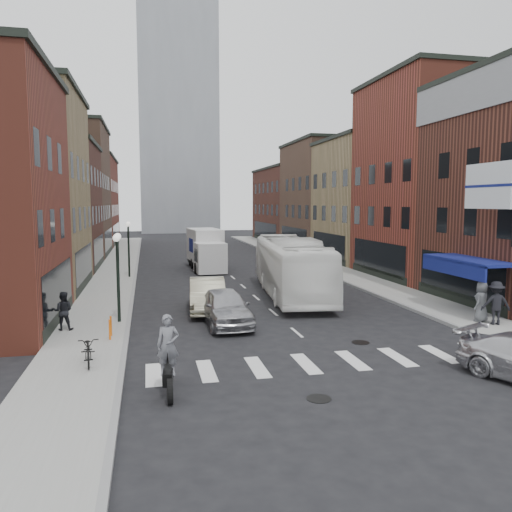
{
  "coord_description": "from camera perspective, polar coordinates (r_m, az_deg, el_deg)",
  "views": [
    {
      "loc": [
        -6.11,
        -18.77,
        5.47
      ],
      "look_at": [
        -0.92,
        4.87,
        2.88
      ],
      "focal_mm": 35.0,
      "sensor_mm": 36.0,
      "label": 1
    }
  ],
  "objects": [
    {
      "name": "ped_left_solo",
      "position": [
        22.47,
        -21.17,
        -5.87
      ],
      "size": [
        0.82,
        0.51,
        1.63
      ],
      "primitive_type": "imported",
      "rotation": [
        0.0,
        0.0,
        3.07
      ],
      "color": "black",
      "rests_on": "sidewalk_left"
    },
    {
      "name": "curb_right",
      "position": [
        43.17,
        5.39,
        -1.19
      ],
      "size": [
        0.2,
        74.0,
        0.16
      ],
      "primitive_type": "cube",
      "color": "gray",
      "rests_on": "ground"
    },
    {
      "name": "curb_left",
      "position": [
        41.14,
        -13.53,
        -1.69
      ],
      "size": [
        0.2,
        74.0,
        0.16
      ],
      "primitive_type": "cube",
      "color": "gray",
      "rests_on": "ground"
    },
    {
      "name": "bldg_left_far_b",
      "position": [
        68.35,
        -19.97,
        5.91
      ],
      "size": [
        10.3,
        16.2,
        11.3
      ],
      "color": "maroon",
      "rests_on": "ground"
    },
    {
      "name": "sidewalk_right",
      "position": [
        43.64,
        7.27,
        -1.03
      ],
      "size": [
        3.0,
        74.0,
        0.15
      ],
      "primitive_type": "cube",
      "color": "gray",
      "rests_on": "ground"
    },
    {
      "name": "ped_right_a",
      "position": [
        24.26,
        25.73,
        -4.86
      ],
      "size": [
        1.35,
        0.92,
        1.91
      ],
      "primitive_type": "imported",
      "rotation": [
        0.0,
        0.0,
        2.87
      ],
      "color": "black",
      "rests_on": "sidewalk_right"
    },
    {
      "name": "box_truck",
      "position": [
        41.05,
        -5.71,
        0.71
      ],
      "size": [
        2.67,
        7.68,
        3.28
      ],
      "rotation": [
        0.0,
        0.0,
        0.08
      ],
      "color": "silver",
      "rests_on": "ground"
    },
    {
      "name": "sidewalk_left",
      "position": [
        41.19,
        -15.62,
        -1.63
      ],
      "size": [
        3.0,
        74.0,
        0.15
      ],
      "primitive_type": "cube",
      "color": "gray",
      "rests_on": "ground"
    },
    {
      "name": "distant_tower",
      "position": [
        98.9,
        -9.02,
        17.43
      ],
      "size": [
        14.0,
        14.0,
        50.0
      ],
      "primitive_type": "cube",
      "color": "#9399A0",
      "rests_on": "ground"
    },
    {
      "name": "awning_blue",
      "position": [
        26.2,
        22.73,
        -0.59
      ],
      "size": [
        1.8,
        5.0,
        0.78
      ],
      "color": "navy",
      "rests_on": "ground"
    },
    {
      "name": "bike_rack",
      "position": [
        20.71,
        -16.31,
        -7.87
      ],
      "size": [
        0.08,
        0.68,
        0.8
      ],
      "color": "#D8590C",
      "rests_on": "sidewalk_left"
    },
    {
      "name": "parked_bicycle",
      "position": [
        17.68,
        -18.59,
        -10.11
      ],
      "size": [
        0.85,
        1.88,
        0.95
      ],
      "primitive_type": "imported",
      "rotation": [
        0.0,
        0.0,
        0.12
      ],
      "color": "black",
      "rests_on": "sidewalk_left"
    },
    {
      "name": "streetlamp_far",
      "position": [
        36.88,
        -14.38,
        1.95
      ],
      "size": [
        0.32,
        1.22,
        4.11
      ],
      "color": "black",
      "rests_on": "ground"
    },
    {
      "name": "bldg_left_far_a",
      "position": [
        54.51,
        -21.94,
        6.92
      ],
      "size": [
        10.3,
        12.2,
        13.3
      ],
      "color": "brown",
      "rests_on": "ground"
    },
    {
      "name": "transit_bus",
      "position": [
        29.45,
        4.02,
        -1.22
      ],
      "size": [
        4.27,
        12.56,
        3.43
      ],
      "primitive_type": "imported",
      "rotation": [
        0.0,
        0.0,
        -0.11
      ],
      "color": "white",
      "rests_on": "ground"
    },
    {
      "name": "bldg_right_mid_b",
      "position": [
        47.69,
        13.96,
        6.16
      ],
      "size": [
        10.3,
        10.2,
        11.3
      ],
      "color": "#937C51",
      "rests_on": "ground"
    },
    {
      "name": "ground",
      "position": [
        20.48,
        5.51,
        -9.4
      ],
      "size": [
        160.0,
        160.0,
        0.0
      ],
      "primitive_type": "plane",
      "color": "black",
      "rests_on": "ground"
    },
    {
      "name": "bldg_left_mid_b",
      "position": [
        43.68,
        -24.23,
        5.17
      ],
      "size": [
        10.3,
        10.2,
        10.3
      ],
      "color": "#4D241B",
      "rests_on": "ground"
    },
    {
      "name": "bldg_right_far_a",
      "position": [
        57.76,
        9.1,
        6.72
      ],
      "size": [
        10.3,
        12.2,
        12.3
      ],
      "color": "brown",
      "rests_on": "ground"
    },
    {
      "name": "bldg_right_mid_a",
      "position": [
        39.01,
        20.59,
        8.2
      ],
      "size": [
        10.3,
        10.2,
        14.3
      ],
      "color": "maroon",
      "rests_on": "ground"
    },
    {
      "name": "billboard_sign",
      "position": [
        24.24,
        25.14,
        7.11
      ],
      "size": [
        1.52,
        3.0,
        3.7
      ],
      "color": "black",
      "rests_on": "ground"
    },
    {
      "name": "sedan_left_far",
      "position": [
        25.37,
        -5.59,
        -4.46
      ],
      "size": [
        2.16,
        5.14,
        1.65
      ],
      "primitive_type": "imported",
      "rotation": [
        0.0,
        0.0,
        -0.08
      ],
      "color": "beige",
      "rests_on": "ground"
    },
    {
      "name": "streetlamp_near",
      "position": [
        22.94,
        -15.54,
        -0.51
      ],
      "size": [
        0.32,
        1.22,
        4.11
      ],
      "color": "black",
      "rests_on": "ground"
    },
    {
      "name": "sedan_left_near",
      "position": [
        22.51,
        -3.5,
        -5.84
      ],
      "size": [
        2.1,
        4.83,
        1.62
      ],
      "primitive_type": "imported",
      "rotation": [
        0.0,
        0.0,
        0.04
      ],
      "color": "#ACABB0",
      "rests_on": "ground"
    },
    {
      "name": "crosswalk_stripes",
      "position": [
        17.77,
        8.55,
        -11.88
      ],
      "size": [
        12.0,
        2.2,
        0.01
      ],
      "primitive_type": "cube",
      "color": "silver",
      "rests_on": "ground"
    },
    {
      "name": "motorcycle_rider",
      "position": [
        14.71,
        -10.0,
        -11.31
      ],
      "size": [
        0.67,
        2.29,
        2.33
      ],
      "rotation": [
        0.0,
        0.0,
        -0.1
      ],
      "color": "black",
      "rests_on": "ground"
    },
    {
      "name": "bldg_right_far_b",
      "position": [
        70.98,
        4.93,
        5.84
      ],
      "size": [
        10.3,
        16.2,
        10.3
      ],
      "color": "#4D241B",
      "rests_on": "ground"
    },
    {
      "name": "ped_right_c",
      "position": [
        24.6,
        24.38,
        -4.75
      ],
      "size": [
        1.07,
        0.95,
        1.83
      ],
      "primitive_type": "imported",
      "rotation": [
        0.0,
        0.0,
        3.66
      ],
      "color": "#52555A",
      "rests_on": "sidewalk_right"
    }
  ]
}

